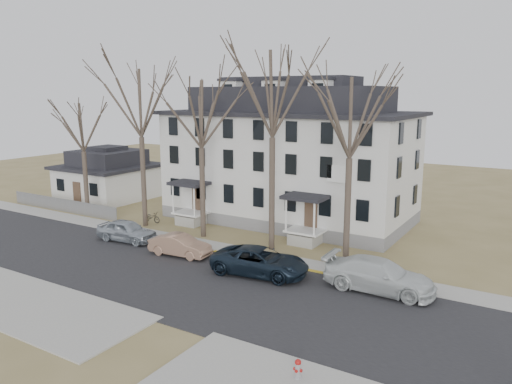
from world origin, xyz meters
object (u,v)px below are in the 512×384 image
Objects in this scene: small_house at (109,177)px; tree_center at (273,88)px; car_navy at (260,262)px; fire_hydrant at (298,369)px; tree_far_left at (140,98)px; tree_bungalow at (82,124)px; tree_mid_right at (351,112)px; tree_mid_left at (201,109)px; car_white at (379,276)px; car_silver at (127,231)px; boarding_house at (289,157)px; bicycle_left at (152,218)px; car_tan at (180,246)px.

tree_center is (23.00, -6.20, 8.84)m from small_house.
car_navy is 6.92× the size of fire_hydrant.
tree_center reaches higher than small_house.
tree_far_left is 0.93× the size of tree_center.
tree_mid_right is at bearing 0.00° from tree_bungalow.
small_house reaches higher than car_navy.
tree_mid_left is at bearing 51.78° from car_navy.
tree_mid_left is at bearing -20.03° from small_house.
car_navy is 7.00m from car_white.
small_house is 0.63× the size of tree_far_left.
car_navy is at bearing -98.91° from car_silver.
car_white reaches higher than fire_hydrant.
boarding_house is at bearing 42.18° from tree_far_left.
bicycle_left is (-9.17, -7.21, -4.93)m from boarding_house.
tree_center is at bearing 0.00° from tree_mid_left.
tree_far_left is 1.08× the size of tree_mid_right.
tree_mid_left is 2.17× the size of car_navy.
car_navy is at bearing -69.11° from boarding_house.
fire_hydrant is at bearing -56.70° from tree_center.
car_tan is 5.06× the size of fire_hydrant.
car_tan is at bearing -17.39° from tree_bungalow.
small_house is 0.68× the size of tree_mid_left.
tree_center is 3.17× the size of car_silver.
car_navy is at bearing -18.96° from tree_far_left.
tree_mid_left is 7.38× the size of bicycle_left.
boarding_house is at bearing 5.59° from small_house.
tree_center is at bearing 0.00° from tree_far_left.
tree_far_left reaches higher than small_house.
fire_hydrant is at bearing 179.58° from car_white.
car_navy is at bearing -126.62° from tree_mid_right.
tree_mid_right is (17.50, 0.00, -0.74)m from tree_far_left.
tree_center is at bearing 180.00° from tree_mid_right.
tree_mid_right is at bearing 0.00° from tree_far_left.
fire_hydrant is (11.94, -21.77, -4.95)m from boarding_house.
tree_mid_right is 16.77m from fire_hydrant.
tree_bungalow is (-16.00, -8.15, 2.74)m from boarding_house.
tree_bungalow is 22.69m from car_navy.
bicycle_left is 25.64m from fire_hydrant.
bicycle_left is (-14.11, 5.74, -0.36)m from car_navy.
tree_mid_right reaches higher than car_tan.
tree_far_left is at bearing -29.39° from small_house.
tree_mid_left reaches higher than tree_bungalow.
tree_mid_left reaches higher than car_navy.
tree_mid_left is at bearing 180.00° from tree_center.
boarding_house is at bearing 44.25° from car_white.
car_navy is 3.40× the size of bicycle_left.
tree_far_left is 13.06m from car_tan.
tree_mid_left is 11.50m from tree_mid_right.
tree_bungalow is 1.77× the size of car_white.
tree_mid_left is (17.00, -6.20, 7.35)m from small_house.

